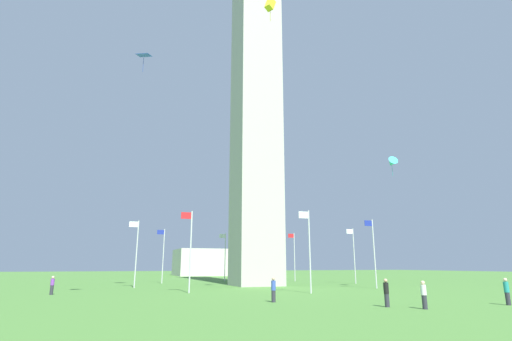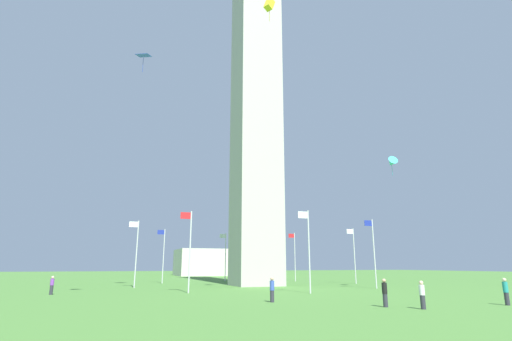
# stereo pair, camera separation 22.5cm
# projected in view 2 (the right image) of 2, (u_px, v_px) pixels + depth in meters

# --- Properties ---
(ground_plane) EXTENTS (260.00, 260.00, 0.00)m
(ground_plane) POSITION_uv_depth(u_px,v_px,m) (256.00, 286.00, 49.39)
(ground_plane) COLOR #477A33
(obelisk_monument) EXTENTS (5.83, 5.83, 52.97)m
(obelisk_monument) POSITION_uv_depth(u_px,v_px,m) (256.00, 93.00, 55.63)
(obelisk_monument) COLOR #B7B2A8
(obelisk_monument) RESTS_ON ground
(flagpole_n) EXTENTS (1.12, 0.14, 7.67)m
(flagpole_n) POSITION_uv_depth(u_px,v_px,m) (136.00, 250.00, 45.49)
(flagpole_n) COLOR silver
(flagpole_n) RESTS_ON ground
(flagpole_ne) EXTENTS (1.12, 0.14, 7.67)m
(flagpole_ne) POSITION_uv_depth(u_px,v_px,m) (189.00, 247.00, 37.33)
(flagpole_ne) COLOR silver
(flagpole_ne) RESTS_ON ground
(flagpole_e) EXTENTS (1.12, 0.14, 7.67)m
(flagpole_e) POSITION_uv_depth(u_px,v_px,m) (308.00, 247.00, 36.81)
(flagpole_e) COLOR silver
(flagpole_e) RESTS_ON ground
(flagpole_se) EXTENTS (1.12, 0.14, 7.67)m
(flagpole_se) POSITION_uv_depth(u_px,v_px,m) (374.00, 250.00, 44.22)
(flagpole_se) COLOR silver
(flagpole_se) RESTS_ON ground
(flagpole_s) EXTENTS (1.12, 0.14, 7.67)m
(flagpole_s) POSITION_uv_depth(u_px,v_px,m) (354.00, 253.00, 55.23)
(flagpole_s) COLOR silver
(flagpole_s) RESTS_ON ground
(flagpole_sw) EXTENTS (1.12, 0.14, 7.67)m
(flagpole_sw) POSITION_uv_depth(u_px,v_px,m) (294.00, 254.00, 63.38)
(flagpole_sw) COLOR silver
(flagpole_sw) RESTS_ON ground
(flagpole_w) EXTENTS (1.12, 0.14, 7.67)m
(flagpole_w) POSITION_uv_depth(u_px,v_px,m) (225.00, 254.00, 63.91)
(flagpole_w) COLOR silver
(flagpole_w) RESTS_ON ground
(flagpole_nw) EXTENTS (1.12, 0.14, 7.67)m
(flagpole_nw) POSITION_uv_depth(u_px,v_px,m) (163.00, 253.00, 56.50)
(flagpole_nw) COLOR silver
(flagpole_nw) RESTS_ON ground
(person_teal_shirt) EXTENTS (0.32, 0.32, 1.71)m
(person_teal_shirt) POSITION_uv_depth(u_px,v_px,m) (506.00, 292.00, 25.52)
(person_teal_shirt) COLOR #2D2D38
(person_teal_shirt) RESTS_ON ground
(person_white_shirt) EXTENTS (0.32, 0.32, 1.63)m
(person_white_shirt) POSITION_uv_depth(u_px,v_px,m) (422.00, 295.00, 23.20)
(person_white_shirt) COLOR #2D2D38
(person_white_shirt) RESTS_ON ground
(person_purple_shirt) EXTENTS (0.32, 0.32, 1.61)m
(person_purple_shirt) POSITION_uv_depth(u_px,v_px,m) (52.00, 285.00, 34.49)
(person_purple_shirt) COLOR #2D2D38
(person_purple_shirt) RESTS_ON ground
(person_blue_shirt) EXTENTS (0.32, 0.32, 1.71)m
(person_blue_shirt) POSITION_uv_depth(u_px,v_px,m) (272.00, 290.00, 27.56)
(person_blue_shirt) COLOR #2D2D38
(person_blue_shirt) RESTS_ON ground
(person_black_shirt) EXTENTS (0.32, 0.32, 1.71)m
(person_black_shirt) POSITION_uv_depth(u_px,v_px,m) (385.00, 293.00, 24.39)
(person_black_shirt) COLOR #2D2D38
(person_black_shirt) RESTS_ON ground
(kite_yellow_box) EXTENTS (1.24, 1.07, 2.50)m
(kite_yellow_box) POSITION_uv_depth(u_px,v_px,m) (269.00, 5.00, 37.90)
(kite_yellow_box) COLOR yellow
(kite_cyan_delta) EXTENTS (1.39, 1.60, 2.27)m
(kite_cyan_delta) POSITION_uv_depth(u_px,v_px,m) (392.00, 163.00, 45.24)
(kite_cyan_delta) COLOR #33C6D1
(kite_blue_diamond) EXTENTS (1.97, 1.95, 2.29)m
(kite_blue_diamond) POSITION_uv_depth(u_px,v_px,m) (144.00, 56.00, 44.55)
(kite_blue_diamond) COLOR blue
(distant_building) EXTENTS (24.52, 13.78, 6.34)m
(distant_building) POSITION_uv_depth(u_px,v_px,m) (225.00, 262.00, 99.41)
(distant_building) COLOR beige
(distant_building) RESTS_ON ground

